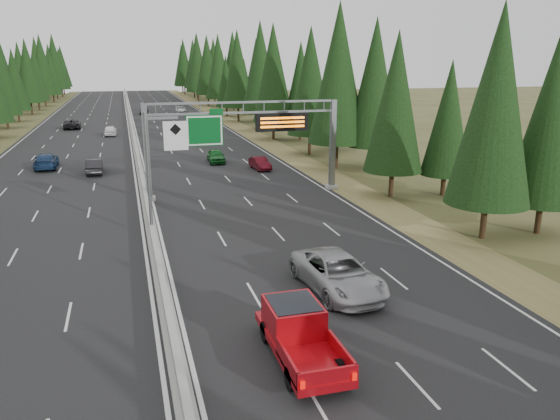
{
  "coord_description": "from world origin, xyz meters",
  "views": [
    {
      "loc": [
        -1.25,
        -9.4,
        11.06
      ],
      "look_at": [
        7.14,
        20.0,
        2.69
      ],
      "focal_mm": 35.0,
      "sensor_mm": 36.0,
      "label": 1
    }
  ],
  "objects": [
    {
      "name": "car_onc_near",
      "position": [
        -4.41,
        47.78,
        0.82
      ],
      "size": [
        1.63,
        4.52,
        1.48
      ],
      "primitive_type": "imported",
      "rotation": [
        0.0,
        0.0,
        3.16
      ],
      "color": "black",
      "rests_on": "road"
    },
    {
      "name": "car_onc_white",
      "position": [
        -3.29,
        77.58,
        0.85
      ],
      "size": [
        1.93,
        4.55,
        1.54
      ],
      "primitive_type": "imported",
      "rotation": [
        0.0,
        0.0,
        3.11
      ],
      "color": "white",
      "rests_on": "road"
    },
    {
      "name": "car_ahead_far",
      "position": [
        3.16,
        111.32,
        0.84
      ],
      "size": [
        2.21,
        4.6,
        1.52
      ],
      "primitive_type": "imported",
      "rotation": [
        0.0,
        0.0,
        -0.1
      ],
      "color": "black",
      "rests_on": "road"
    },
    {
      "name": "hov_sign_pole",
      "position": [
        0.58,
        24.97,
        4.72
      ],
      "size": [
        2.8,
        0.5,
        8.0
      ],
      "color": "slate",
      "rests_on": "road"
    },
    {
      "name": "car_onc_far",
      "position": [
        -9.59,
        88.5,
        0.89
      ],
      "size": [
        3.02,
        5.97,
        1.62
      ],
      "primitive_type": "imported",
      "rotation": [
        0.0,
        0.0,
        3.2
      ],
      "color": "black",
      "rests_on": "road"
    },
    {
      "name": "median_barrier",
      "position": [
        0.0,
        80.0,
        0.41
      ],
      "size": [
        0.7,
        260.0,
        0.85
      ],
      "color": "gray",
      "rests_on": "road"
    },
    {
      "name": "shoulder_left",
      "position": [
        -17.8,
        80.0,
        0.03
      ],
      "size": [
        3.6,
        260.0,
        0.06
      ],
      "primitive_type": "cube",
      "color": "#434520",
      "rests_on": "ground"
    },
    {
      "name": "car_onc_blue",
      "position": [
        -9.4,
        52.01,
        0.88
      ],
      "size": [
        2.42,
        5.58,
        1.6
      ],
      "primitive_type": "imported",
      "rotation": [
        0.0,
        0.0,
        3.17
      ],
      "color": "navy",
      "rests_on": "road"
    },
    {
      "name": "road",
      "position": [
        0.0,
        80.0,
        0.04
      ],
      "size": [
        32.0,
        260.0,
        0.08
      ],
      "primitive_type": "cube",
      "color": "black",
      "rests_on": "ground"
    },
    {
      "name": "car_ahead_dkgrey",
      "position": [
        10.62,
        84.92,
        0.85
      ],
      "size": [
        2.28,
        5.35,
        1.54
      ],
      "primitive_type": "imported",
      "rotation": [
        0.0,
        0.0,
        0.02
      ],
      "color": "black",
      "rests_on": "road"
    },
    {
      "name": "shoulder_right",
      "position": [
        17.8,
        80.0,
        0.03
      ],
      "size": [
        3.6,
        260.0,
        0.06
      ],
      "primitive_type": "cube",
      "color": "olive",
      "rests_on": "ground"
    },
    {
      "name": "car_ahead_dkred",
      "position": [
        12.18,
        45.32,
        0.72
      ],
      "size": [
        1.71,
        3.98,
        1.28
      ],
      "primitive_type": "imported",
      "rotation": [
        0.0,
        0.0,
        0.1
      ],
      "color": "#540C16",
      "rests_on": "road"
    },
    {
      "name": "sign_gantry",
      "position": [
        8.92,
        34.88,
        5.27
      ],
      "size": [
        16.75,
        0.98,
        7.8
      ],
      "color": "slate",
      "rests_on": "road"
    },
    {
      "name": "silver_minivan",
      "position": [
        8.35,
        13.89,
        0.97
      ],
      "size": [
        3.48,
        6.64,
        1.78
      ],
      "primitive_type": "imported",
      "rotation": [
        0.0,
        0.0,
        0.08
      ],
      "color": "#9A9A9E",
      "rests_on": "road"
    },
    {
      "name": "red_pickup",
      "position": [
        4.59,
        8.69,
        1.15
      ],
      "size": [
        2.13,
        5.96,
        1.94
      ],
      "color": "black",
      "rests_on": "road"
    },
    {
      "name": "tree_row_right",
      "position": [
        21.77,
        83.26,
        9.3
      ],
      "size": [
        11.9,
        242.55,
        18.52
      ],
      "color": "black",
      "rests_on": "ground"
    },
    {
      "name": "car_ahead_green",
      "position": [
        8.42,
        50.62,
        0.82
      ],
      "size": [
        1.96,
        4.43,
        1.48
      ],
      "primitive_type": "imported",
      "rotation": [
        0.0,
        0.0,
        -0.05
      ],
      "color": "#166423",
      "rests_on": "road"
    },
    {
      "name": "car_ahead_white",
      "position": [
        11.05,
        113.3,
        0.74
      ],
      "size": [
        2.49,
        4.86,
        1.31
      ],
      "primitive_type": "imported",
      "rotation": [
        0.0,
        0.0,
        -0.07
      ],
      "color": "white",
      "rests_on": "road"
    }
  ]
}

